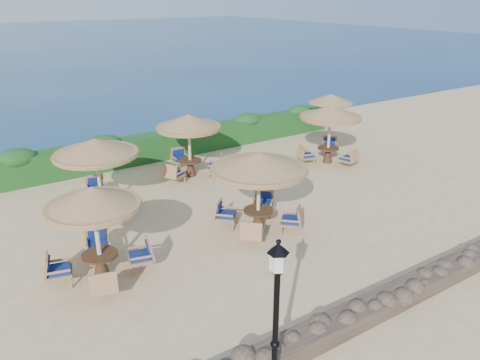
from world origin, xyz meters
TOP-DOWN VIEW (x-y plane):
  - ground at (0.00, 0.00)m, footprint 120.00×120.00m
  - hedge at (0.00, 7.20)m, footprint 18.00×0.90m
  - stone_wall at (0.00, -6.20)m, footprint 15.00×0.65m
  - lamp_post at (-4.80, -6.80)m, footprint 0.44×0.44m
  - extra_parasol at (7.80, 5.20)m, footprint 2.30×2.30m
  - cafe_set_0 at (-6.30, -1.03)m, footprint 2.89×2.89m
  - cafe_set_1 at (-1.16, -1.10)m, footprint 3.09×3.09m
  - cafe_set_2 at (-4.96, 3.11)m, footprint 2.91×2.91m
  - cafe_set_3 at (-0.76, 4.43)m, footprint 2.77×2.75m
  - cafe_set_4 at (5.27, 2.53)m, footprint 2.81×2.81m

SIDE VIEW (x-z plane):
  - ground at x=0.00m, z-range 0.00..0.00m
  - stone_wall at x=0.00m, z-range 0.00..0.44m
  - hedge at x=0.00m, z-range 0.00..1.20m
  - lamp_post at x=-4.80m, z-range -0.10..3.21m
  - cafe_set_0 at x=-6.30m, z-range 0.40..3.06m
  - cafe_set_3 at x=-0.76m, z-range 0.55..3.21m
  - cafe_set_1 at x=-1.16m, z-range 0.56..3.22m
  - cafe_set_4 at x=5.27m, z-range 0.57..3.22m
  - cafe_set_2 at x=-4.96m, z-range 0.70..3.36m
  - extra_parasol at x=7.80m, z-range 0.97..3.37m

